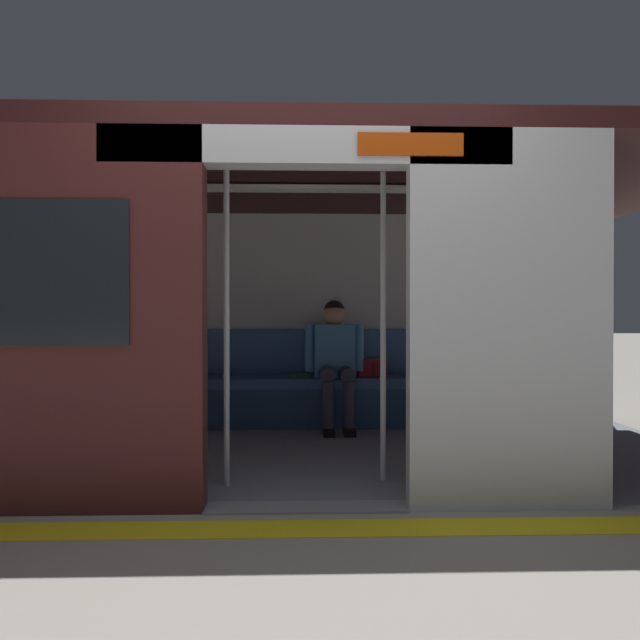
% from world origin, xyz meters
% --- Properties ---
extents(ground_plane, '(60.00, 60.00, 0.00)m').
position_xyz_m(ground_plane, '(0.00, 0.00, 0.00)').
color(ground_plane, gray).
extents(platform_edge_strip, '(8.00, 0.24, 0.01)m').
position_xyz_m(platform_edge_strip, '(0.00, 0.30, 0.00)').
color(platform_edge_strip, yellow).
rests_on(platform_edge_strip, ground_plane).
extents(train_car, '(6.40, 2.83, 2.17)m').
position_xyz_m(train_car, '(0.08, -1.26, 1.46)').
color(train_car, silver).
rests_on(train_car, ground_plane).
extents(bench_seat, '(3.08, 0.44, 0.46)m').
position_xyz_m(bench_seat, '(0.00, -2.32, 0.36)').
color(bench_seat, '#38609E').
rests_on(bench_seat, ground_plane).
extents(person_seated, '(0.55, 0.68, 1.19)m').
position_xyz_m(person_seated, '(-0.28, -2.27, 0.68)').
color(person_seated, '#4C8CC6').
rests_on(person_seated, ground_plane).
extents(handbag, '(0.26, 0.15, 0.17)m').
position_xyz_m(handbag, '(-0.64, -2.38, 0.55)').
color(handbag, maroon).
rests_on(handbag, bench_seat).
extents(book, '(0.23, 0.26, 0.03)m').
position_xyz_m(book, '(0.07, -2.39, 0.48)').
color(book, '#33723F').
rests_on(book, bench_seat).
extents(grab_pole_door, '(0.04, 0.04, 2.03)m').
position_xyz_m(grab_pole_door, '(0.49, -0.43, 1.02)').
color(grab_pole_door, silver).
rests_on(grab_pole_door, ground_plane).
extents(grab_pole_far, '(0.04, 0.04, 2.03)m').
position_xyz_m(grab_pole_far, '(-0.49, -0.53, 1.02)').
color(grab_pole_far, silver).
rests_on(grab_pole_far, ground_plane).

